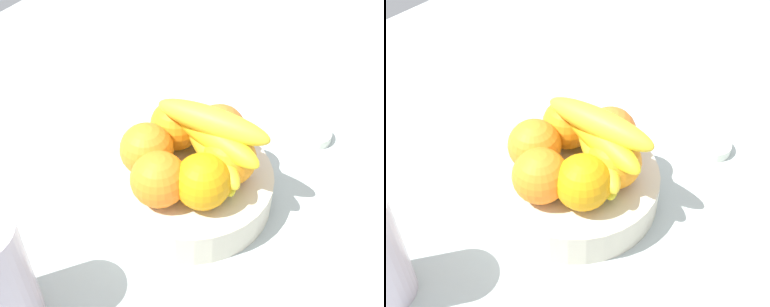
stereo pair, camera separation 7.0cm
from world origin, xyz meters
TOP-DOWN VIEW (x-y plane):
  - ground_plane at (0.00, 0.00)cm, footprint 180.00×140.00cm
  - fruit_bowl at (1.60, -0.43)cm, footprint 24.55×24.55cm
  - orange_front_left at (-4.86, 0.84)cm, footprint 7.71×7.71cm
  - orange_front_right at (-2.26, -4.34)cm, footprint 7.71×7.71cm
  - orange_center at (3.48, -5.27)cm, footprint 7.71×7.71cm
  - orange_back_left at (8.25, -1.23)cm, footprint 7.71×7.71cm
  - orange_back_right at (5.94, 4.94)cm, footprint 7.71×7.71cm
  - orange_top_stack at (-0.79, 5.58)cm, footprint 7.71×7.71cm
  - banana_bunch at (4.28, -2.25)cm, footprint 15.94×17.53cm
  - jar_lid at (24.25, -10.99)cm, footprint 6.37×6.37cm

SIDE VIEW (x-z plane):
  - ground_plane at x=0.00cm, z-range -3.00..0.00cm
  - jar_lid at x=24.25cm, z-range 0.00..1.65cm
  - fruit_bowl at x=1.60cm, z-range 0.00..5.43cm
  - orange_front_left at x=-4.86cm, z-range 5.43..13.14cm
  - orange_front_right at x=-2.26cm, z-range 5.43..13.14cm
  - orange_center at x=3.48cm, z-range 5.43..13.14cm
  - orange_back_left at x=8.25cm, z-range 5.43..13.14cm
  - orange_back_right at x=5.94cm, z-range 5.43..13.14cm
  - orange_top_stack at x=-0.79cm, z-range 5.43..13.14cm
  - banana_bunch at x=4.28cm, z-range 5.43..16.03cm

